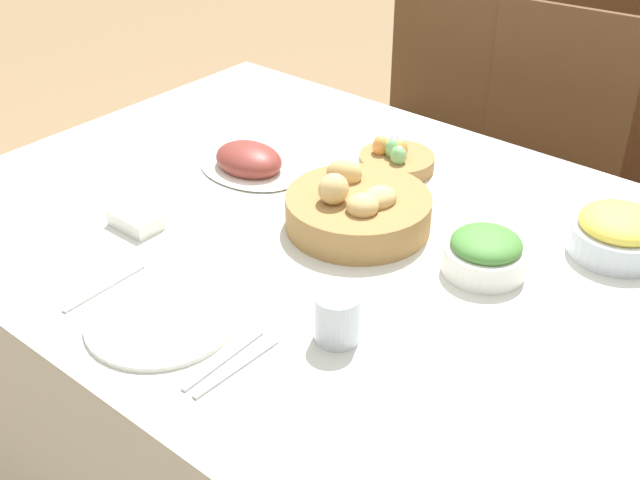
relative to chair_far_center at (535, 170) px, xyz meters
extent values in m
cube|color=silver|center=(0.03, -0.91, -0.15)|extent=(1.74, 1.19, 0.74)
cylinder|color=brown|center=(-0.16, -0.30, -0.29)|extent=(0.03, 0.03, 0.46)
cylinder|color=brown|center=(0.22, -0.25, -0.29)|extent=(0.03, 0.03, 0.46)
cylinder|color=brown|center=(-0.21, 0.09, -0.29)|extent=(0.03, 0.03, 0.46)
cylinder|color=brown|center=(0.18, 0.13, -0.29)|extent=(0.03, 0.03, 0.46)
cube|color=brown|center=(0.01, -0.08, -0.05)|extent=(0.46, 0.46, 0.02)
cube|color=brown|center=(-0.01, 0.12, 0.20)|extent=(0.42, 0.06, 0.49)
cylinder|color=brown|center=(-0.63, -0.26, -0.29)|extent=(0.03, 0.03, 0.46)
cylinder|color=brown|center=(-0.24, -0.29, -0.29)|extent=(0.03, 0.03, 0.46)
cylinder|color=brown|center=(-0.59, 0.13, -0.29)|extent=(0.03, 0.03, 0.46)
cylinder|color=brown|center=(-0.20, 0.09, -0.29)|extent=(0.03, 0.03, 0.46)
cube|color=brown|center=(-0.42, -0.08, -0.05)|extent=(0.46, 0.46, 0.02)
cube|color=brown|center=(-0.40, 0.12, 0.20)|extent=(0.42, 0.06, 0.49)
cylinder|color=brown|center=(0.28, -0.25, -0.29)|extent=(0.03, 0.03, 0.46)
cylinder|color=#9E7542|center=(0.01, -0.86, 0.25)|extent=(0.29, 0.29, 0.07)
ellipsoid|color=tan|center=(-0.06, -0.82, 0.30)|extent=(0.09, 0.08, 0.06)
ellipsoid|color=tan|center=(0.05, -0.90, 0.30)|extent=(0.09, 0.09, 0.05)
ellipsoid|color=tan|center=(-0.02, -0.90, 0.31)|extent=(0.07, 0.07, 0.06)
ellipsoid|color=tan|center=(0.05, -0.85, 0.30)|extent=(0.07, 0.09, 0.05)
cylinder|color=#9E7542|center=(-0.08, -0.60, 0.23)|extent=(0.17, 0.17, 0.03)
ellipsoid|color=#B27AD1|center=(-0.10, -0.58, 0.27)|extent=(0.03, 0.03, 0.04)
ellipsoid|color=#B27AD1|center=(-0.08, -0.59, 0.27)|extent=(0.04, 0.04, 0.05)
ellipsoid|color=#7FCC7A|center=(-0.08, -0.61, 0.27)|extent=(0.04, 0.04, 0.05)
ellipsoid|color=#B27AD1|center=(-0.08, -0.60, 0.27)|extent=(0.04, 0.04, 0.05)
ellipsoid|color=#F29E4C|center=(-0.11, -0.61, 0.27)|extent=(0.04, 0.04, 0.05)
ellipsoid|color=#F29E4C|center=(-0.07, -0.60, 0.27)|extent=(0.04, 0.04, 0.05)
ellipsoid|color=#7FCC7A|center=(-0.05, -0.63, 0.27)|extent=(0.04, 0.04, 0.05)
ellipsoid|color=white|center=(-0.33, -0.82, 0.22)|extent=(0.26, 0.18, 0.01)
ellipsoid|color=brown|center=(-0.33, -0.82, 0.25)|extent=(0.17, 0.13, 0.07)
cylinder|color=white|center=(0.29, -0.84, 0.24)|extent=(0.15, 0.15, 0.05)
ellipsoid|color=#478438|center=(0.29, -0.84, 0.28)|extent=(0.13, 0.13, 0.05)
cylinder|color=silver|center=(0.45, -0.62, 0.25)|extent=(0.18, 0.18, 0.06)
ellipsoid|color=#F4DB4C|center=(0.45, -0.62, 0.28)|extent=(0.16, 0.16, 0.05)
cylinder|color=white|center=(-0.06, -1.32, 0.22)|extent=(0.25, 0.25, 0.01)
cube|color=#B7B7BC|center=(-0.21, -1.32, 0.22)|extent=(0.02, 0.18, 0.00)
cube|color=#B7B7BC|center=(0.10, -1.32, 0.22)|extent=(0.02, 0.18, 0.00)
cube|color=#B7B7BC|center=(0.13, -1.32, 0.22)|extent=(0.02, 0.18, 0.00)
cylinder|color=silver|center=(0.20, -1.16, 0.26)|extent=(0.08, 0.08, 0.09)
cube|color=white|center=(-0.33, -1.15, 0.23)|extent=(0.11, 0.07, 0.03)
camera|label=1|loc=(0.84, -1.97, 1.06)|focal=45.00mm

